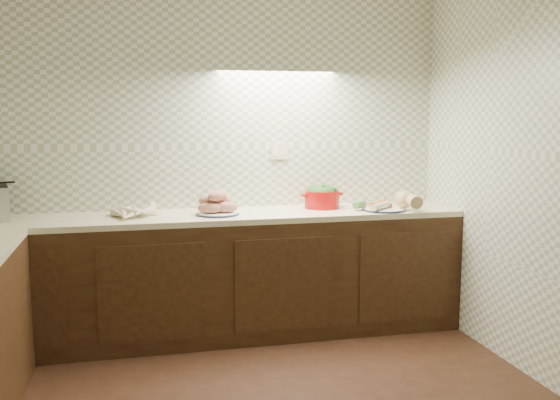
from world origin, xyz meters
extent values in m
cube|color=#9AA885|center=(0.00, 1.78, 1.30)|extent=(3.60, 0.05, 2.60)
cube|color=#9AA885|center=(0.00, -1.78, 1.30)|extent=(3.60, 0.05, 2.60)
cube|color=beige|center=(0.55, 1.79, 1.32)|extent=(0.13, 0.01, 0.12)
cube|color=black|center=(0.00, 1.50, 0.43)|extent=(3.60, 0.60, 0.86)
cube|color=beige|center=(0.00, 1.50, 0.88)|extent=(3.60, 0.60, 0.04)
cone|color=beige|center=(-0.62, 1.55, 0.93)|extent=(0.06, 0.20, 0.05)
cone|color=beige|center=(-0.48, 1.55, 0.92)|extent=(0.19, 0.21, 0.04)
cone|color=beige|center=(-0.46, 1.51, 0.92)|extent=(0.16, 0.18, 0.05)
cone|color=beige|center=(-0.41, 1.51, 0.93)|extent=(0.12, 0.20, 0.05)
cone|color=beige|center=(-0.60, 1.54, 0.93)|extent=(0.19, 0.17, 0.05)
cone|color=beige|center=(-0.38, 1.46, 0.93)|extent=(0.14, 0.23, 0.05)
cone|color=beige|center=(-0.48, 1.53, 0.92)|extent=(0.16, 0.19, 0.05)
cone|color=beige|center=(-0.63, 1.53, 0.94)|extent=(0.11, 0.27, 0.04)
cone|color=beige|center=(-0.42, 1.54, 0.94)|extent=(0.09, 0.22, 0.05)
cone|color=beige|center=(-0.39, 1.47, 0.95)|extent=(0.11, 0.21, 0.06)
cone|color=beige|center=(-0.46, 1.52, 0.95)|extent=(0.14, 0.23, 0.05)
cylinder|color=#171F3D|center=(0.02, 1.45, 0.91)|extent=(0.30, 0.30, 0.01)
cylinder|color=white|center=(0.02, 1.45, 0.91)|extent=(0.29, 0.29, 0.02)
ellipsoid|color=#B1795D|center=(-0.04, 1.42, 0.96)|extent=(0.18, 0.12, 0.08)
ellipsoid|color=#B1795D|center=(0.08, 1.43, 0.96)|extent=(0.18, 0.12, 0.08)
ellipsoid|color=#B1795D|center=(0.01, 1.50, 0.96)|extent=(0.18, 0.12, 0.08)
ellipsoid|color=#B1795D|center=(-0.03, 1.48, 1.00)|extent=(0.18, 0.12, 0.08)
ellipsoid|color=#B1795D|center=(0.06, 1.50, 1.00)|extent=(0.18, 0.12, 0.08)
ellipsoid|color=#B1795D|center=(0.02, 1.44, 1.04)|extent=(0.18, 0.12, 0.08)
cylinder|color=black|center=(0.05, 1.62, 0.93)|extent=(0.15, 0.15, 0.05)
sphere|color=maroon|center=(0.04, 1.62, 0.97)|extent=(0.08, 0.08, 0.08)
sphere|color=white|center=(0.08, 1.63, 0.96)|extent=(0.05, 0.05, 0.05)
cylinder|color=#AA0D0D|center=(0.84, 1.59, 0.97)|extent=(0.30, 0.30, 0.13)
cube|color=#AA0D0D|center=(0.69, 1.57, 1.00)|extent=(0.04, 0.06, 0.02)
cube|color=#AA0D0D|center=(0.98, 1.61, 1.00)|extent=(0.04, 0.06, 0.02)
ellipsoid|color=#306026|center=(0.84, 1.59, 1.02)|extent=(0.24, 0.24, 0.13)
cylinder|color=#171F3D|center=(1.25, 1.37, 0.91)|extent=(0.32, 0.32, 0.01)
cylinder|color=white|center=(1.25, 1.37, 0.91)|extent=(0.30, 0.30, 0.02)
cone|color=#C54117|center=(1.24, 1.38, 0.93)|extent=(0.18, 0.09, 0.04)
cone|color=#C54117|center=(1.19, 1.39, 0.93)|extent=(0.18, 0.09, 0.04)
cone|color=#C54117|center=(1.22, 1.38, 0.93)|extent=(0.16, 0.14, 0.04)
cone|color=#C54117|center=(1.23, 1.41, 0.95)|extent=(0.19, 0.07, 0.04)
cone|color=#C54117|center=(1.22, 1.40, 0.95)|extent=(0.18, 0.11, 0.04)
cylinder|color=beige|center=(1.20, 1.32, 0.94)|extent=(0.19, 0.17, 0.05)
cylinder|color=#477A33|center=(1.07, 1.43, 0.94)|extent=(0.13, 0.12, 0.05)
camera|label=1|loc=(-0.54, -2.87, 1.62)|focal=40.00mm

